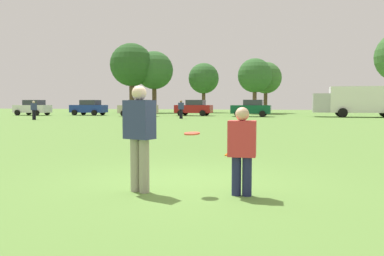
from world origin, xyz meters
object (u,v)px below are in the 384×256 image
(parked_car_near_right, at_px, (251,108))
(bystander_far_jogger, at_px, (181,108))
(frisbee, at_px, (192,133))
(bystander_sideline_watcher, at_px, (34,109))
(parked_car_mid_right, at_px, (194,108))
(parked_car_near_left, at_px, (33,108))
(player_defender, at_px, (242,147))
(parked_car_center, at_px, (138,108))
(traffic_cone, at_px, (231,148))
(parked_car_mid_left, at_px, (89,108))
(box_truck, at_px, (358,100))
(player_thrower, at_px, (139,132))

(parked_car_near_right, bearing_deg, bystander_far_jogger, -132.17)
(frisbee, height_order, bystander_far_jogger, bystander_far_jogger)
(frisbee, bearing_deg, bystander_sideline_watcher, 129.67)
(parked_car_mid_right, distance_m, bystander_far_jogger, 8.15)
(bystander_sideline_watcher, bearing_deg, parked_car_near_left, 125.65)
(player_defender, relative_size, parked_car_center, 0.34)
(traffic_cone, distance_m, parked_car_mid_right, 32.96)
(traffic_cone, bearing_deg, parked_car_near_right, 92.64)
(player_defender, xyz_separation_m, parked_car_mid_left, (-21.46, 35.67, 0.11))
(parked_car_mid_left, height_order, parked_car_center, same)
(parked_car_mid_left, xyz_separation_m, bystander_sideline_watcher, (0.91, -11.92, 0.03))
(traffic_cone, height_order, parked_car_mid_left, parked_car_mid_left)
(player_defender, height_order, frisbee, player_defender)
(parked_car_near_left, height_order, parked_car_mid_right, same)
(bystander_far_jogger, bearing_deg, box_truck, 24.82)
(parked_car_mid_right, distance_m, parked_car_near_right, 6.78)
(traffic_cone, xyz_separation_m, parked_car_center, (-13.81, 29.22, 0.69))
(parked_car_mid_right, distance_m, bystander_sideline_watcher, 17.49)
(player_thrower, xyz_separation_m, bystander_sideline_watcher, (-18.81, 23.86, -0.08))
(frisbee, relative_size, parked_car_center, 0.06)
(traffic_cone, bearing_deg, frisbee, -91.19)
(player_defender, bearing_deg, parked_car_near_left, 129.39)
(player_defender, bearing_deg, bystander_far_jogger, 106.17)
(traffic_cone, relative_size, parked_car_mid_right, 0.11)
(frisbee, distance_m, parked_car_near_right, 35.37)
(parked_car_mid_right, height_order, box_truck, box_truck)
(parked_car_near_left, bearing_deg, parked_car_mid_right, 8.40)
(parked_car_near_left, bearing_deg, box_truck, 3.99)
(player_defender, xyz_separation_m, bystander_sideline_watcher, (-20.55, 23.75, 0.13))
(traffic_cone, height_order, parked_car_near_right, parked_car_near_right)
(frisbee, relative_size, parked_car_near_left, 0.06)
(parked_car_near_left, relative_size, parked_car_mid_left, 1.00)
(frisbee, relative_size, traffic_cone, 0.57)
(frisbee, bearing_deg, bystander_far_jogger, 104.59)
(parked_car_near_right, xyz_separation_m, bystander_far_jogger, (-6.13, -6.76, 0.06))
(player_thrower, height_order, player_defender, player_thrower)
(bystander_sideline_watcher, bearing_deg, parked_car_mid_left, 94.35)
(parked_car_near_left, distance_m, box_truck, 36.68)
(frisbee, xyz_separation_m, parked_car_near_left, (-26.99, 33.91, -0.10))
(box_truck, bearing_deg, parked_car_center, -173.93)
(parked_car_center, bearing_deg, parked_car_mid_right, 25.40)
(parked_car_near_right, height_order, bystander_far_jogger, parked_car_near_right)
(player_defender, xyz_separation_m, parked_car_near_left, (-27.83, 33.89, 0.11))
(frisbee, height_order, box_truck, box_truck)
(parked_car_mid_right, relative_size, box_truck, 0.50)
(parked_car_center, height_order, bystander_sideline_watcher, parked_car_center)
(traffic_cone, xyz_separation_m, bystander_far_jogger, (-7.54, 23.82, 0.75))
(player_defender, relative_size, bystander_sideline_watcher, 0.87)
(bystander_sideline_watcher, bearing_deg, parked_car_near_right, 32.20)
(parked_car_center, distance_m, box_truck, 23.45)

